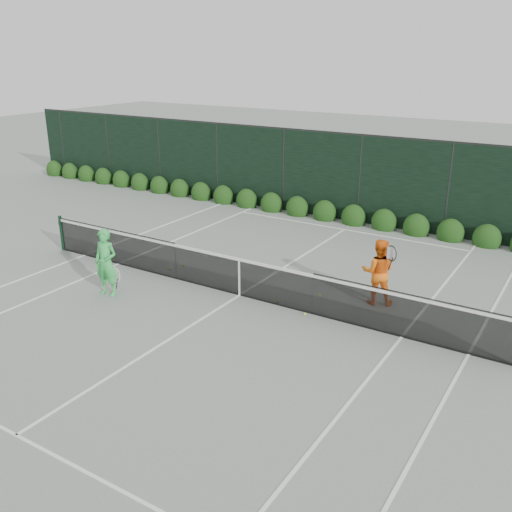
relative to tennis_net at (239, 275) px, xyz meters
The scene contains 8 objects.
ground 0.53m from the tennis_net, ahead, with size 80.00×80.00×0.00m, color gray.
tennis_net is the anchor object (origin of this frame).
player_woman 3.24m from the tennis_net, 148.96° to the right, with size 0.69×0.49×1.68m.
player_man 3.35m from the tennis_net, 24.00° to the left, with size 0.97×0.84×1.61m.
court_lines 0.53m from the tennis_net, ahead, with size 11.03×23.83×0.01m.
windscreen_fence 2.88m from the tennis_net, 89.49° to the right, with size 32.00×21.07×3.06m.
hedge_row 7.16m from the tennis_net, 89.80° to the left, with size 31.66×0.65×0.94m.
tennis_balls 0.67m from the tennis_net, 97.87° to the left, with size 4.54×1.21×0.07m.
Camera 1 is at (7.17, -10.74, 5.75)m, focal length 40.00 mm.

